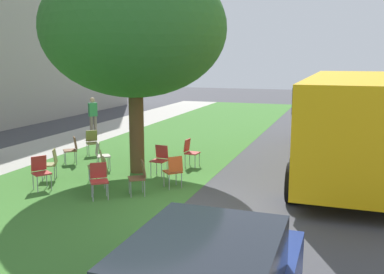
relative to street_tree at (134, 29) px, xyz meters
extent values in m
plane|color=#424247|center=(-2.49, -2.55, -4.23)|extent=(80.00, 80.00, 0.00)
cube|color=#3D752D|center=(-2.49, 0.65, -4.22)|extent=(48.00, 6.00, 0.01)
cylinder|color=brown|center=(0.00, 0.00, -2.74)|extent=(0.44, 0.44, 2.96)
ellipsoid|color=#2D6B28|center=(0.00, 0.00, 0.01)|extent=(5.33, 5.33, 3.94)
cube|color=olive|center=(-2.08, 0.09, -3.79)|extent=(0.58, 0.58, 0.04)
cube|color=olive|center=(-1.96, -0.05, -3.55)|extent=(0.36, 0.32, 0.40)
cylinder|color=gray|center=(-2.04, 0.33, -4.01)|extent=(0.02, 0.02, 0.42)
cylinder|color=gray|center=(-2.32, 0.11, -4.01)|extent=(0.02, 0.02, 0.42)
cylinder|color=gray|center=(-1.83, 0.07, -4.01)|extent=(0.02, 0.02, 0.42)
cylinder|color=gray|center=(-2.11, -0.16, -4.01)|extent=(0.02, 0.02, 0.42)
cube|color=#ADA393|center=(-0.12, 1.10, -3.79)|extent=(0.58, 0.57, 0.04)
cube|color=#ADA393|center=(-0.23, 1.24, -3.55)|extent=(0.37, 0.32, 0.40)
cylinder|color=gray|center=(-0.15, 0.86, -4.01)|extent=(0.02, 0.02, 0.42)
cylinder|color=gray|center=(0.13, 1.08, -4.01)|extent=(0.02, 0.02, 0.42)
cylinder|color=gray|center=(-0.37, 1.12, -4.01)|extent=(0.02, 0.02, 0.42)
cylinder|color=gray|center=(-0.08, 1.35, -4.01)|extent=(0.02, 0.02, 0.42)
cube|color=#C64C1E|center=(-1.16, -1.62, -3.79)|extent=(0.58, 0.58, 0.04)
cube|color=#C64C1E|center=(-1.28, -1.75, -3.55)|extent=(0.35, 0.34, 0.40)
cylinder|color=gray|center=(-0.91, -1.62, -4.01)|extent=(0.02, 0.02, 0.42)
cylinder|color=gray|center=(-1.17, -1.37, -4.01)|extent=(0.02, 0.02, 0.42)
cylinder|color=gray|center=(-1.15, -1.86, -4.01)|extent=(0.02, 0.02, 0.42)
cylinder|color=gray|center=(-1.41, -1.61, -4.01)|extent=(0.02, 0.02, 0.42)
cube|color=olive|center=(-1.60, 1.98, -3.79)|extent=(0.56, 0.55, 0.04)
cube|color=olive|center=(-1.52, 1.82, -3.55)|extent=(0.39, 0.27, 0.40)
cylinder|color=gray|center=(-1.52, 2.22, -4.01)|extent=(0.02, 0.02, 0.42)
cylinder|color=gray|center=(-1.84, 2.05, -4.01)|extent=(0.02, 0.02, 0.42)
cylinder|color=gray|center=(-1.36, 1.92, -4.01)|extent=(0.02, 0.02, 0.42)
cylinder|color=gray|center=(-1.68, 1.75, -4.01)|extent=(0.02, 0.02, 0.42)
cube|color=brown|center=(0.24, 2.55, -3.79)|extent=(0.58, 0.58, 0.04)
cube|color=brown|center=(0.36, 2.42, -3.55)|extent=(0.35, 0.33, 0.40)
cylinder|color=gray|center=(0.26, 2.80, -4.01)|extent=(0.02, 0.02, 0.42)
cylinder|color=gray|center=(-0.01, 2.56, -4.01)|extent=(0.02, 0.02, 0.42)
cylinder|color=gray|center=(0.49, 2.55, -4.01)|extent=(0.02, 0.02, 0.42)
cylinder|color=gray|center=(0.22, 2.31, -4.01)|extent=(0.02, 0.02, 0.42)
cube|color=olive|center=(-1.36, 0.62, -3.79)|extent=(0.57, 0.57, 0.04)
cube|color=olive|center=(-1.26, 0.47, -3.55)|extent=(0.37, 0.30, 0.40)
cylinder|color=gray|center=(-1.32, 0.86, -4.01)|extent=(0.02, 0.02, 0.42)
cylinder|color=gray|center=(-1.61, 0.65, -4.01)|extent=(0.02, 0.02, 0.42)
cylinder|color=gray|center=(-1.12, 0.59, -4.01)|extent=(0.02, 0.02, 0.42)
cylinder|color=gray|center=(-1.41, 0.38, -4.01)|extent=(0.02, 0.02, 0.42)
cube|color=#B7332D|center=(-2.47, 1.55, -3.79)|extent=(0.57, 0.56, 0.04)
cube|color=#B7332D|center=(-2.37, 1.70, -3.55)|extent=(0.38, 0.29, 0.40)
cylinder|color=gray|center=(-2.71, 1.51, -4.01)|extent=(0.02, 0.02, 0.42)
cylinder|color=gray|center=(-2.41, 1.31, -4.01)|extent=(0.02, 0.02, 0.42)
cylinder|color=gray|center=(-2.53, 1.79, -4.01)|extent=(0.02, 0.02, 0.42)
cylinder|color=gray|center=(-2.22, 1.59, -4.01)|extent=(0.02, 0.02, 0.42)
cube|color=#B7332D|center=(1.18, -1.35, -3.79)|extent=(0.45, 0.43, 0.04)
cube|color=#B7332D|center=(1.20, -1.17, -3.55)|extent=(0.40, 0.11, 0.40)
cylinder|color=gray|center=(0.99, -1.51, -4.01)|extent=(0.02, 0.02, 0.42)
cylinder|color=gray|center=(1.35, -1.54, -4.01)|extent=(0.02, 0.02, 0.42)
cylinder|color=gray|center=(1.02, -1.17, -4.01)|extent=(0.02, 0.02, 0.42)
cylinder|color=gray|center=(1.37, -1.20, -4.01)|extent=(0.02, 0.02, 0.42)
cube|color=#B7332D|center=(-2.64, -0.28, -3.79)|extent=(0.57, 0.58, 0.04)
cube|color=#B7332D|center=(-2.50, -0.17, -3.55)|extent=(0.31, 0.37, 0.40)
cylinder|color=gray|center=(-2.89, -0.24, -4.01)|extent=(0.02, 0.02, 0.42)
cylinder|color=gray|center=(-2.67, -0.53, -4.01)|extent=(0.02, 0.02, 0.42)
cylinder|color=gray|center=(-2.61, -0.03, -4.01)|extent=(0.02, 0.02, 0.42)
cylinder|color=gray|center=(-2.40, -0.32, -4.01)|extent=(0.02, 0.02, 0.42)
cube|color=olive|center=(1.57, 2.52, -3.79)|extent=(0.58, 0.58, 0.04)
cube|color=olive|center=(1.70, 2.64, -3.55)|extent=(0.34, 0.35, 0.40)
cylinder|color=gray|center=(1.32, 2.53, -4.01)|extent=(0.02, 0.02, 0.42)
cylinder|color=gray|center=(1.57, 2.27, -4.01)|extent=(0.02, 0.02, 0.42)
cylinder|color=gray|center=(1.57, 2.76, -4.01)|extent=(0.02, 0.02, 0.42)
cylinder|color=gray|center=(1.81, 2.50, -4.01)|extent=(0.02, 0.02, 0.42)
cube|color=brown|center=(-2.08, -1.01, -3.79)|extent=(0.57, 0.57, 0.04)
cube|color=brown|center=(-1.98, -1.16, -3.55)|extent=(0.38, 0.29, 0.40)
cylinder|color=gray|center=(-2.02, -0.77, -4.01)|extent=(0.02, 0.02, 0.42)
cylinder|color=gray|center=(-2.32, -0.97, -4.01)|extent=(0.02, 0.02, 0.42)
cylinder|color=gray|center=(-1.83, -1.05, -4.01)|extent=(0.02, 0.02, 0.42)
cylinder|color=gray|center=(-2.13, -1.25, -4.01)|extent=(0.02, 0.02, 0.42)
cube|color=#B7332D|center=(-0.15, -0.78, -3.79)|extent=(0.44, 0.46, 0.04)
cube|color=#B7332D|center=(0.03, -0.80, -3.55)|extent=(0.12, 0.41, 0.40)
cylinder|color=gray|center=(-0.30, -0.58, -4.01)|extent=(0.02, 0.02, 0.42)
cylinder|color=gray|center=(-0.33, -0.94, -4.01)|extent=(0.02, 0.02, 0.42)
cylinder|color=gray|center=(0.04, -0.62, -4.01)|extent=(0.02, 0.02, 0.42)
cylinder|color=gray|center=(0.00, -0.98, -4.01)|extent=(0.02, 0.02, 0.42)
cube|color=#1E232B|center=(-7.76, -4.58, -2.90)|extent=(1.90, 1.44, 0.64)
cube|color=yellow|center=(2.66, -6.03, -2.60)|extent=(10.40, 2.44, 2.50)
cube|color=black|center=(2.66, -6.03, -2.95)|extent=(10.30, 2.46, 0.12)
cube|color=black|center=(2.66, -6.03, -1.70)|extent=(10.30, 2.46, 0.56)
cylinder|color=black|center=(6.66, -4.77, -3.75)|extent=(0.96, 0.28, 0.96)
cylinder|color=black|center=(6.66, -7.29, -3.75)|extent=(0.96, 0.28, 0.96)
cylinder|color=black|center=(-1.34, -4.77, -3.75)|extent=(0.96, 0.28, 0.96)
cylinder|color=#726659|center=(5.32, 4.72, -3.80)|extent=(0.14, 0.14, 0.85)
cylinder|color=#726659|center=(5.18, 4.83, -3.80)|extent=(0.14, 0.14, 0.85)
cube|color=#338C4C|center=(5.25, 4.77, -3.08)|extent=(0.41, 0.38, 0.60)
sphere|color=tan|center=(5.25, 4.77, -2.65)|extent=(0.22, 0.22, 0.22)
camera|label=1|loc=(-11.62, -5.80, -0.82)|focal=40.86mm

